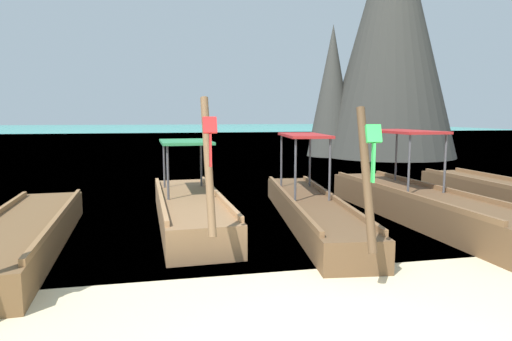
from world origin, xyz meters
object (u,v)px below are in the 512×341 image
at_px(longtail_boat_turquoise_ribbon, 421,204).
at_px(longtail_boat_blue_ribbon, 500,195).
at_px(karst_rock, 388,33).
at_px(longtail_boat_violet_ribbon, 25,235).
at_px(longtail_boat_red_ribbon, 190,208).
at_px(longtail_boat_green_ribbon, 310,208).

bearing_deg(longtail_boat_turquoise_ribbon, longtail_boat_blue_ribbon, 16.85).
bearing_deg(longtail_boat_turquoise_ribbon, karst_rock, 64.79).
xyz_separation_m(longtail_boat_turquoise_ribbon, longtail_boat_blue_ribbon, (2.80, 0.85, -0.04)).
height_order(longtail_boat_turquoise_ribbon, karst_rock, karst_rock).
distance_m(longtail_boat_violet_ribbon, longtail_boat_blue_ribbon, 11.00).
xyz_separation_m(longtail_boat_violet_ribbon, longtail_boat_blue_ribbon, (10.91, 1.43, 0.05)).
xyz_separation_m(longtail_boat_red_ribbon, longtail_boat_blue_ribbon, (7.95, 0.14, -0.02)).
bearing_deg(longtail_boat_green_ribbon, karst_rock, 56.95).
distance_m(longtail_boat_violet_ribbon, karst_rock, 22.85).
relative_size(longtail_boat_red_ribbon, karst_rock, 0.42).
xyz_separation_m(longtail_boat_violet_ribbon, karst_rock, (15.20, 15.65, 6.79)).
bearing_deg(longtail_boat_red_ribbon, longtail_boat_blue_ribbon, 0.99).
bearing_deg(longtail_boat_red_ribbon, longtail_boat_turquoise_ribbon, -7.87).
distance_m(longtail_boat_turquoise_ribbon, karst_rock, 17.95).
bearing_deg(karst_rock, longtail_boat_violet_ribbon, -134.17).
height_order(longtail_boat_blue_ribbon, karst_rock, karst_rock).
xyz_separation_m(longtail_boat_violet_ribbon, longtail_boat_red_ribbon, (2.96, 1.29, 0.07)).
height_order(longtail_boat_red_ribbon, longtail_boat_blue_ribbon, longtail_boat_red_ribbon).
bearing_deg(longtail_boat_violet_ribbon, longtail_boat_red_ribbon, 23.61).
relative_size(longtail_boat_blue_ribbon, karst_rock, 0.39).
relative_size(longtail_boat_violet_ribbon, longtail_boat_turquoise_ribbon, 0.85).
distance_m(longtail_boat_violet_ribbon, longtail_boat_red_ribbon, 3.23).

